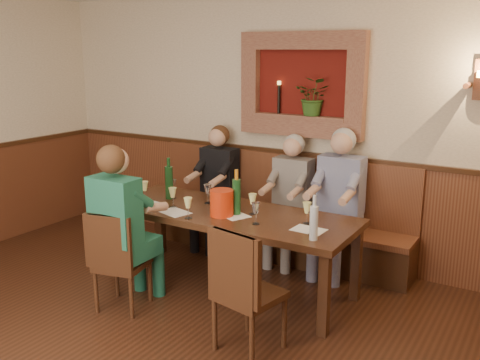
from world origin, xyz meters
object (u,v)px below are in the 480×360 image
object	(u,v)px
wine_bottle_green_a	(236,196)
water_bottle	(314,222)
chair_near_right	(248,315)
wine_bottle_green_b	(169,182)
person_bench_right	(337,215)
person_bench_left	(215,198)
chair_near_left	(122,280)
person_chair_front	(125,240)
spittoon_bucket	(222,203)
bench	(275,227)
person_bench_mid	(289,212)
dining_table	(228,219)

from	to	relation	value
wine_bottle_green_a	water_bottle	bearing A→B (deg)	-16.20
chair_near_right	wine_bottle_green_b	world-z (taller)	wine_bottle_green_b
wine_bottle_green_b	water_bottle	xyz separation A→B (m)	(1.71, -0.35, -0.03)
person_bench_right	wine_bottle_green_b	bearing A→B (deg)	-152.36
person_bench_right	wine_bottle_green_a	distance (m)	1.12
wine_bottle_green_b	water_bottle	size ratio (longest dim) A/B	1.15
person_bench_left	water_bottle	xyz separation A→B (m)	(1.68, -1.13, 0.32)
chair_near_left	person_chair_front	size ratio (longest dim) A/B	0.61
spittoon_bucket	water_bottle	world-z (taller)	water_bottle
chair_near_left	wine_bottle_green_a	distance (m)	1.24
bench	spittoon_bucket	xyz separation A→B (m)	(0.02, -1.08, 0.54)
bench	chair_near_left	xyz separation A→B (m)	(-0.56, -1.78, -0.07)
chair_near_right	spittoon_bucket	bearing A→B (deg)	145.23
person_bench_mid	dining_table	bearing A→B (deg)	-104.40
spittoon_bucket	person_bench_right	bearing A→B (deg)	53.56
dining_table	chair_near_right	distance (m)	1.18
person_chair_front	water_bottle	size ratio (longest dim) A/B	4.02
chair_near_right	wine_bottle_green_b	size ratio (longest dim) A/B	2.34
dining_table	person_chair_front	bearing A→B (deg)	-125.87
chair_near_left	person_chair_front	bearing A→B (deg)	80.45
dining_table	bench	world-z (taller)	bench
water_bottle	person_bench_left	bearing A→B (deg)	146.14
wine_bottle_green_a	wine_bottle_green_b	world-z (taller)	wine_bottle_green_b
dining_table	water_bottle	size ratio (longest dim) A/B	6.63
chair_near_left	dining_table	bearing A→B (deg)	42.97
person_chair_front	wine_bottle_green_a	world-z (taller)	person_chair_front
dining_table	bench	xyz separation A→B (m)	(0.00, 0.94, -0.35)
bench	chair_near_right	distance (m)	1.93
water_bottle	person_bench_right	bearing A→B (deg)	101.86
chair_near_right	person_bench_left	distance (m)	2.22
person_bench_right	water_bottle	world-z (taller)	person_bench_right
person_chair_front	water_bottle	xyz separation A→B (m)	(1.54, 0.49, 0.29)
person_bench_right	wine_bottle_green_b	distance (m)	1.69
person_chair_front	wine_bottle_green_a	xyz separation A→B (m)	(0.68, 0.74, 0.32)
dining_table	wine_bottle_green_b	xyz separation A→B (m)	(-0.73, 0.06, 0.25)
spittoon_bucket	wine_bottle_green_b	bearing A→B (deg)	165.10
wine_bottle_green_b	bench	bearing A→B (deg)	50.17
wine_bottle_green_b	dining_table	bearing A→B (deg)	-5.00
wine_bottle_green_a	wine_bottle_green_b	distance (m)	0.86
person_bench_left	spittoon_bucket	world-z (taller)	person_bench_left
person_bench_left	person_bench_right	bearing A→B (deg)	-0.10
chair_near_right	person_bench_left	bearing A→B (deg)	141.12
bench	water_bottle	size ratio (longest dim) A/B	8.29
person_bench_right	dining_table	bearing A→B (deg)	-131.55
chair_near_right	person_bench_mid	world-z (taller)	person_bench_mid
person_bench_left	wine_bottle_green_b	world-z (taller)	person_bench_left
chair_near_right	chair_near_left	bearing A→B (deg)	-169.32
person_bench_mid	person_bench_right	size ratio (longest dim) A/B	0.93
dining_table	chair_near_right	bearing A→B (deg)	-50.04
bench	wine_bottle_green_a	world-z (taller)	wine_bottle_green_a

